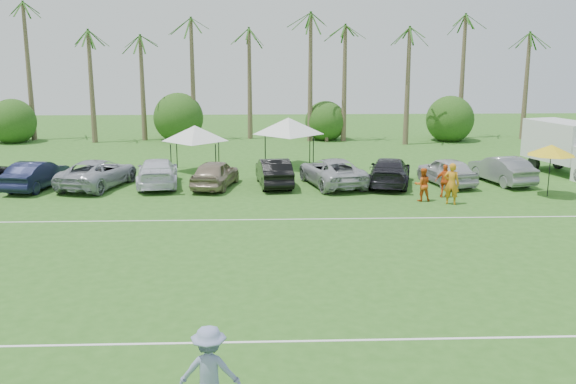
{
  "coord_description": "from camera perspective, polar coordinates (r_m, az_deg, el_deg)",
  "views": [
    {
      "loc": [
        0.89,
        -13.14,
        7.32
      ],
      "look_at": [
        1.88,
        12.36,
        1.6
      ],
      "focal_mm": 40.0,
      "sensor_mm": 36.0,
      "label": 1
    }
  ],
  "objects": [
    {
      "name": "ground",
      "position": [
        15.07,
        -5.56,
        -16.5
      ],
      "size": [
        120.0,
        120.0,
        0.0
      ],
      "primitive_type": "plane",
      "color": "#2D5F1C",
      "rests_on": "ground"
    },
    {
      "name": "field_lines",
      "position": [
        22.39,
        -4.41,
        -6.48
      ],
      "size": [
        80.0,
        12.1,
        0.01
      ],
      "color": "white",
      "rests_on": "ground"
    },
    {
      "name": "palm_tree_1",
      "position": [
        54.19,
        -22.09,
        12.83
      ],
      "size": [
        2.4,
        2.4,
        9.9
      ],
      "color": "brown",
      "rests_on": "ground"
    },
    {
      "name": "palm_tree_2",
      "position": [
        52.77,
        -16.9,
        14.17
      ],
      "size": [
        2.4,
        2.4,
        10.9
      ],
      "color": "brown",
      "rests_on": "ground"
    },
    {
      "name": "palm_tree_3",
      "position": [
        51.98,
        -12.53,
        15.37
      ],
      "size": [
        2.4,
        2.4,
        11.9
      ],
      "color": "brown",
      "rests_on": "ground"
    },
    {
      "name": "palm_tree_4",
      "position": [
        51.37,
        -7.89,
        12.7
      ],
      "size": [
        2.4,
        2.4,
        8.9
      ],
      "color": "brown",
      "rests_on": "ground"
    },
    {
      "name": "palm_tree_5",
      "position": [
        51.16,
        -3.33,
        13.77
      ],
      "size": [
        2.4,
        2.4,
        9.9
      ],
      "color": "brown",
      "rests_on": "ground"
    },
    {
      "name": "palm_tree_6",
      "position": [
        51.27,
        1.29,
        14.75
      ],
      "size": [
        2.4,
        2.4,
        10.9
      ],
      "color": "brown",
      "rests_on": "ground"
    },
    {
      "name": "palm_tree_7",
      "position": [
        51.7,
        5.89,
        15.61
      ],
      "size": [
        2.4,
        2.4,
        11.9
      ],
      "color": "brown",
      "rests_on": "ground"
    },
    {
      "name": "palm_tree_8",
      "position": [
        52.55,
        11.36,
        12.57
      ],
      "size": [
        2.4,
        2.4,
        8.9
      ],
      "color": "brown",
      "rests_on": "ground"
    },
    {
      "name": "palm_tree_9",
      "position": [
        53.94,
        16.72,
        13.22
      ],
      "size": [
        2.4,
        2.4,
        9.9
      ],
      "color": "brown",
      "rests_on": "ground"
    },
    {
      "name": "palm_tree_10",
      "position": [
        55.75,
        21.78,
        13.71
      ],
      "size": [
        2.4,
        2.4,
        10.9
      ],
      "color": "brown",
      "rests_on": "ground"
    },
    {
      "name": "bush_tree_0",
      "position": [
        56.07,
        -23.13,
        5.98
      ],
      "size": [
        4.0,
        4.0,
        4.0
      ],
      "color": "brown",
      "rests_on": "ground"
    },
    {
      "name": "bush_tree_1",
      "position": [
        52.88,
        -9.77,
        6.46
      ],
      "size": [
        4.0,
        4.0,
        4.0
      ],
      "color": "brown",
      "rests_on": "ground"
    },
    {
      "name": "bush_tree_2",
      "position": [
        52.68,
        3.37,
        6.6
      ],
      "size": [
        4.0,
        4.0,
        4.0
      ],
      "color": "brown",
      "rests_on": "ground"
    },
    {
      "name": "bush_tree_3",
      "position": [
        54.57,
        13.94,
        6.46
      ],
      "size": [
        4.0,
        4.0,
        4.0
      ],
      "color": "brown",
      "rests_on": "ground"
    },
    {
      "name": "sideline_player_a",
      "position": [
        31.64,
        14.33,
        0.72
      ],
      "size": [
        0.86,
        0.72,
        2.01
      ],
      "primitive_type": "imported",
      "rotation": [
        0.0,
        0.0,
        2.75
      ],
      "color": "orange",
      "rests_on": "ground"
    },
    {
      "name": "sideline_player_b",
      "position": [
        32.02,
        11.87,
        0.65
      ],
      "size": [
        0.82,
        0.65,
        1.64
      ],
      "primitive_type": "imported",
      "rotation": [
        0.0,
        0.0,
        3.17
      ],
      "color": "#CF5317",
      "rests_on": "ground"
    },
    {
      "name": "sideline_player_c",
      "position": [
        33.08,
        13.8,
        0.97
      ],
      "size": [
        1.02,
        0.51,
        1.68
      ],
      "primitive_type": "imported",
      "rotation": [
        0.0,
        0.0,
        3.04
      ],
      "color": "#E05918",
      "rests_on": "ground"
    },
    {
      "name": "box_truck",
      "position": [
        41.22,
        23.78,
        3.66
      ],
      "size": [
        3.82,
        6.39,
        3.1
      ],
      "rotation": [
        0.0,
        0.0,
        0.28
      ],
      "color": "silver",
      "rests_on": "ground"
    },
    {
      "name": "canopy_tent_left",
      "position": [
        39.04,
        -8.29,
        5.87
      ],
      "size": [
        4.05,
        4.05,
        3.28
      ],
      "color": "black",
      "rests_on": "ground"
    },
    {
      "name": "canopy_tent_right",
      "position": [
        40.17,
        0.04,
        6.63
      ],
      "size": [
        4.49,
        4.49,
        3.64
      ],
      "color": "black",
      "rests_on": "ground"
    },
    {
      "name": "market_umbrella",
      "position": [
        34.69,
        22.36,
        3.47
      ],
      "size": [
        2.37,
        2.37,
        2.64
      ],
      "color": "black",
      "rests_on": "ground"
    },
    {
      "name": "frisbee_player",
      "position": [
        13.5,
        -6.98,
        -15.55
      ],
      "size": [
        1.37,
        0.79,
        1.93
      ],
      "rotation": [
        0.0,
        0.0,
        3.08
      ],
      "color": "#7C87B0",
      "rests_on": "ground"
    },
    {
      "name": "parked_car_1",
      "position": [
        36.64,
        -21.46,
        1.43
      ],
      "size": [
        2.43,
        4.81,
        1.51
      ],
      "primitive_type": "imported",
      "rotation": [
        0.0,
        0.0,
        2.95
      ],
      "color": "#131732",
      "rests_on": "ground"
    },
    {
      "name": "parked_car_2",
      "position": [
        36.02,
        -16.54,
        1.61
      ],
      "size": [
        3.89,
        5.92,
        1.51
      ],
      "primitive_type": "imported",
      "rotation": [
        0.0,
        0.0,
        2.87
      ],
      "color": "#9EA1AB",
      "rests_on": "ground"
    },
    {
      "name": "parked_car_3",
      "position": [
        35.52,
        -11.53,
        1.73
      ],
      "size": [
        2.76,
        5.44,
        1.51
      ],
      "primitive_type": "imported",
      "rotation": [
        0.0,
        0.0,
        3.27
      ],
      "color": "silver",
      "rests_on": "ground"
    },
    {
      "name": "parked_car_4",
      "position": [
        34.65,
        -6.49,
        1.63
      ],
      "size": [
        2.69,
        4.72,
        1.51
      ],
      "primitive_type": "imported",
      "rotation": [
        0.0,
        0.0,
        2.93
      ],
      "color": "gray",
      "rests_on": "ground"
    },
    {
      "name": "parked_car_5",
      "position": [
        34.87,
        -1.26,
        1.78
      ],
      "size": [
        2.1,
        4.74,
        1.51
      ],
      "primitive_type": "imported",
      "rotation": [
        0.0,
        0.0,
        3.25
      ],
      "color": "black",
      "rests_on": "ground"
    },
    {
      "name": "parked_car_6",
      "position": [
        35.03,
        3.92,
        1.8
      ],
      "size": [
        3.74,
        5.89,
        1.51
      ],
      "primitive_type": "imported",
      "rotation": [
        0.0,
        0.0,
        3.38
      ],
      "color": "#A4A5AB",
      "rests_on": "ground"
    },
    {
      "name": "parked_car_7",
      "position": [
        35.44,
        9.03,
        1.8
      ],
      "size": [
        3.33,
        5.57,
        1.51
      ],
      "primitive_type": "imported",
      "rotation": [
        0.0,
        0.0,
        2.9
      ],
      "color": "black",
      "rests_on": "ground"
    },
    {
      "name": "parked_car_8",
      "position": [
        36.27,
        13.91,
        1.83
      ],
      "size": [
        2.69,
        4.72,
        1.51
      ],
      "primitive_type": "imported",
      "rotation": [
        0.0,
        0.0,
        3.36
      ],
      "color": "silver",
      "rests_on": "ground"
    },
    {
      "name": "parked_car_9",
      "position": [
        37.53,
        18.44,
        1.91
      ],
      "size": [
        2.64,
        4.84,
        1.51
      ],
      "primitive_type": "imported",
      "rotation": [
        0.0,
        0.0,
        3.38
      ],
      "color": "slate",
      "rests_on": "ground"
    }
  ]
}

